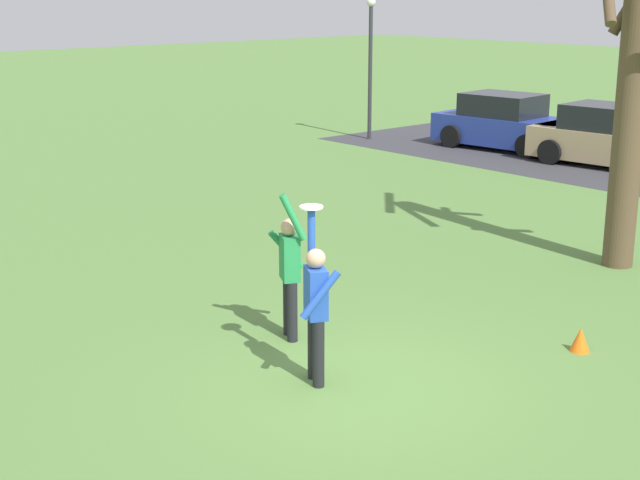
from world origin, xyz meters
TOP-DOWN VIEW (x-y plane):
  - ground_plane at (0.00, 0.00)m, footprint 120.00×120.00m
  - person_catcher at (-0.33, -0.31)m, footprint 0.58×0.51m
  - person_defender at (-1.65, 0.38)m, footprint 0.64×0.60m
  - frisbee_disc at (-0.53, -0.20)m, footprint 0.28×0.28m
  - parked_car_blue at (-9.24, 14.66)m, footprint 4.25×2.33m
  - parked_car_tan at (-5.74, 14.61)m, footprint 4.25×2.33m
  - bare_tree_tall at (-0.63, 6.68)m, footprint 1.62×1.62m
  - lamppost_by_lot at (-13.12, 12.94)m, footprint 0.28×0.28m
  - field_cone_orange at (1.18, 2.89)m, footprint 0.26×0.26m

SIDE VIEW (x-z plane):
  - ground_plane at x=0.00m, z-range 0.00..0.00m
  - field_cone_orange at x=1.18m, z-range 0.00..0.32m
  - parked_car_blue at x=-9.24m, z-range -0.07..1.52m
  - parked_car_tan at x=-5.74m, z-range -0.07..1.52m
  - person_defender at x=-1.65m, z-range -0.04..2.00m
  - person_catcher at x=-0.33m, z-range -0.06..2.02m
  - frisbee_disc at x=-0.53m, z-range 2.08..2.10m
  - lamppost_by_lot at x=-13.12m, z-range 0.46..4.72m
  - bare_tree_tall at x=-0.63m, z-range 0.06..6.30m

